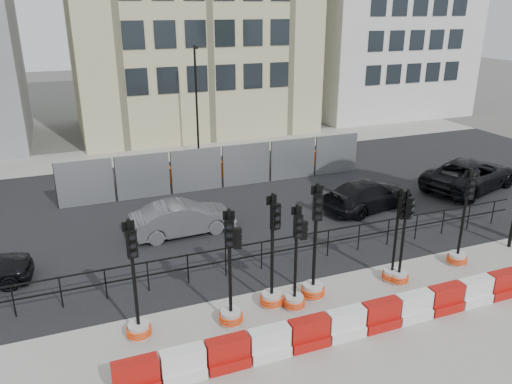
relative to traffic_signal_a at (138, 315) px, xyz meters
name	(u,v)px	position (x,y,z in m)	size (l,w,h in m)	color
ground	(312,280)	(5.42, 0.90, -0.68)	(120.00, 120.00, 0.00)	#51514C
sidewalk_near	(366,336)	(5.42, -2.10, -0.67)	(40.00, 6.00, 0.02)	gray
road	(237,202)	(5.42, 7.90, -0.67)	(40.00, 14.00, 0.03)	black
sidewalk_far	(186,150)	(5.42, 16.90, -0.67)	(40.00, 4.00, 0.02)	gray
building_white	(382,6)	(22.42, 22.89, 7.32)	(12.00, 9.06, 16.00)	silver
kerb_railing	(296,244)	(5.42, 2.10, 0.01)	(18.00, 0.04, 1.00)	black
heras_fencing	(228,168)	(5.98, 10.77, -0.03)	(14.33, 1.72, 2.00)	#94979C
lamp_post_far	(197,98)	(5.92, 15.88, 2.54)	(0.12, 0.56, 6.00)	black
barrier_row	(363,320)	(5.42, -1.90, -0.31)	(12.55, 0.50, 0.80)	#B2180E
traffic_signal_a	(138,315)	(0.00, 0.00, 0.00)	(0.65, 0.65, 3.29)	beige
traffic_signal_b	(231,298)	(2.37, -0.31, 0.11)	(0.65, 0.65, 3.31)	beige
traffic_signal_c	(272,284)	(3.71, 0.07, 0.02)	(0.67, 0.67, 3.40)	beige
traffic_signal_d	(295,285)	(4.26, -0.26, 0.07)	(0.62, 0.62, 3.13)	beige
traffic_signal_e	(314,275)	(4.98, 0.04, 0.05)	(0.69, 0.69, 3.52)	beige
traffic_signal_f	(394,260)	(7.70, 0.00, 0.04)	(0.60, 0.60, 3.03)	beige
traffic_signal_g	(400,265)	(7.80, -0.20, -0.05)	(0.60, 0.60, 3.07)	beige
traffic_signal_h	(459,246)	(10.29, 0.07, 0.00)	(0.65, 0.65, 3.29)	beige
car_b	(183,218)	(2.53, 5.68, -0.06)	(3.84, 1.49, 1.25)	#545359
car_c	(369,195)	(10.31, 5.26, -0.06)	(4.53, 2.62, 1.23)	black
car_d	(470,174)	(15.96, 5.59, 0.04)	(5.69, 3.87, 1.45)	black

